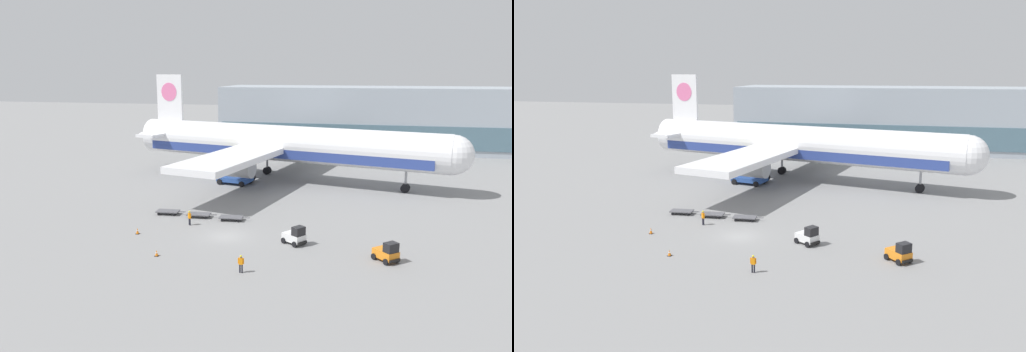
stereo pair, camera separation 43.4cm
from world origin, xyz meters
TOP-DOWN VIEW (x-y plane):
  - ground_plane at (0.00, 0.00)m, footprint 400.00×400.00m
  - terminal_building at (26.11, 68.02)m, footprint 90.00×18.20m
  - airplane_main at (0.29, 29.67)m, footprint 57.24×48.57m
  - scissor_lift_loader at (-5.75, 24.97)m, footprint 5.74×4.35m
  - baggage_tug_foreground at (7.68, -0.79)m, footprint 2.80×2.64m
  - baggage_tug_mid at (16.85, -3.62)m, footprint 2.70×2.76m
  - baggage_dolly_lead at (-9.50, 6.57)m, footprint 3.74×1.68m
  - baggage_dolly_second at (-5.27, 6.19)m, footprint 3.74×1.68m
  - baggage_dolly_third at (-1.04, 5.83)m, footprint 3.74×1.68m
  - ground_crew_near at (-5.30, 2.95)m, footprint 0.47×0.39m
  - ground_crew_far at (4.04, -9.28)m, footprint 0.57×0.22m
  - traffic_cone_near at (-9.83, -1.36)m, footprint 0.40×0.40m
  - traffic_cone_far at (-5.00, -7.14)m, footprint 0.40×0.40m

SIDE VIEW (x-z plane):
  - ground_plane at x=0.00m, z-range 0.00..0.00m
  - traffic_cone_far at x=-5.00m, z-range -0.01..0.60m
  - traffic_cone_near at x=-9.83m, z-range -0.01..0.70m
  - baggage_dolly_lead at x=-9.50m, z-range 0.15..0.63m
  - baggage_dolly_second at x=-5.27m, z-range 0.15..0.63m
  - baggage_dolly_third at x=-1.04m, z-range 0.15..0.63m
  - baggage_tug_foreground at x=7.68m, z-range -0.12..1.88m
  - baggage_tug_mid at x=16.85m, z-range -0.12..1.88m
  - ground_crew_far at x=4.04m, z-range 0.14..1.80m
  - ground_crew_near at x=-5.30m, z-range 0.15..1.88m
  - scissor_lift_loader at x=-5.75m, z-range -0.55..4.34m
  - airplane_main at x=0.29m, z-range -2.66..14.34m
  - terminal_building at x=26.11m, z-range -0.01..13.99m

